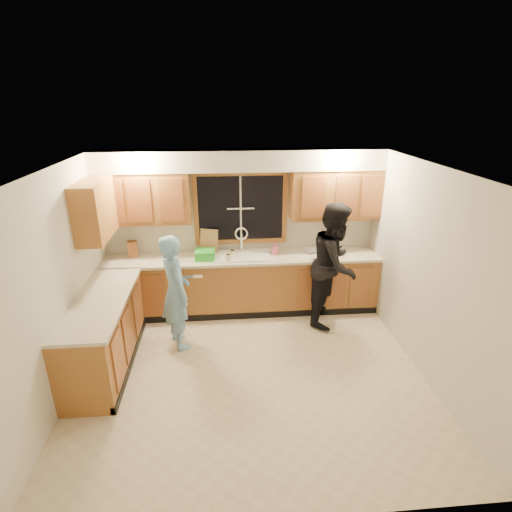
{
  "coord_description": "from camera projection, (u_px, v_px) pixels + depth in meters",
  "views": [
    {
      "loc": [
        -0.28,
        -4.07,
        3.18
      ],
      "look_at": [
        0.13,
        0.65,
        1.3
      ],
      "focal_mm": 28.0,
      "sensor_mm": 36.0,
      "label": 1
    }
  ],
  "objects": [
    {
      "name": "upper_cabinets_left",
      "position": [
        143.0,
        198.0,
        5.79
      ],
      "size": [
        1.35,
        0.33,
        0.75
      ],
      "primitive_type": "cube",
      "color": "#A2662F",
      "rests_on": "wall_back"
    },
    {
      "name": "base_cabinets_back",
      "position": [
        243.0,
        285.0,
        6.29
      ],
      "size": [
        4.2,
        0.6,
        0.88
      ],
      "primitive_type": "cube",
      "color": "#A2662F",
      "rests_on": "ground"
    },
    {
      "name": "bowl",
      "position": [
        311.0,
        251.0,
        6.26
      ],
      "size": [
        0.23,
        0.23,
        0.05
      ],
      "primitive_type": "imported",
      "rotation": [
        0.0,
        0.0,
        0.23
      ],
      "color": "silver",
      "rests_on": "countertop_back"
    },
    {
      "name": "man",
      "position": [
        176.0,
        292.0,
        5.26
      ],
      "size": [
        0.58,
        0.68,
        1.59
      ],
      "primitive_type": "imported",
      "rotation": [
        0.0,
        0.0,
        1.98
      ],
      "color": "#72AAD8",
      "rests_on": "floor"
    },
    {
      "name": "stove",
      "position": [
        91.0,
        361.0,
        4.45
      ],
      "size": [
        0.58,
        0.75,
        0.9
      ],
      "primitive_type": "cube",
      "color": "silver",
      "rests_on": "floor"
    },
    {
      "name": "can_right",
      "position": [
        232.0,
        254.0,
        6.01
      ],
      "size": [
        0.08,
        0.08,
        0.13
      ],
      "primitive_type": "cylinder",
      "rotation": [
        0.0,
        0.0,
        -0.05
      ],
      "color": "beige",
      "rests_on": "countertop_back"
    },
    {
      "name": "base_cabinets_left",
      "position": [
        105.0,
        333.0,
        4.99
      ],
      "size": [
        0.6,
        1.9,
        0.88
      ],
      "primitive_type": "cube",
      "color": "#A2662F",
      "rests_on": "ground"
    },
    {
      "name": "floor",
      "position": [
        250.0,
        372.0,
        4.97
      ],
      "size": [
        4.2,
        4.2,
        0.0
      ],
      "primitive_type": "plane",
      "color": "beige",
      "rests_on": "ground"
    },
    {
      "name": "wall_back",
      "position": [
        241.0,
        230.0,
        6.27
      ],
      "size": [
        4.2,
        0.0,
        4.2
      ],
      "primitive_type": "plane",
      "rotation": [
        1.57,
        0.0,
        0.0
      ],
      "color": "silver",
      "rests_on": "ground"
    },
    {
      "name": "soffit",
      "position": [
        241.0,
        160.0,
        5.7
      ],
      "size": [
        4.2,
        0.35,
        0.3
      ],
      "primitive_type": "cube",
      "color": "white",
      "rests_on": "wall_back"
    },
    {
      "name": "upper_cabinets_right",
      "position": [
        335.0,
        194.0,
        6.02
      ],
      "size": [
        1.35,
        0.33,
        0.75
      ],
      "primitive_type": "cube",
      "color": "#A2662F",
      "rests_on": "wall_back"
    },
    {
      "name": "countertop_back",
      "position": [
        242.0,
        258.0,
        6.1
      ],
      "size": [
        4.2,
        0.63,
        0.04
      ],
      "primitive_type": "cube",
      "color": "beige",
      "rests_on": "base_cabinets_back"
    },
    {
      "name": "upper_cabinets_return",
      "position": [
        95.0,
        210.0,
        5.18
      ],
      "size": [
        0.33,
        0.9,
        0.75
      ],
      "primitive_type": "cube",
      "color": "#A2662F",
      "rests_on": "wall_left"
    },
    {
      "name": "can_left",
      "position": [
        228.0,
        258.0,
        5.87
      ],
      "size": [
        0.08,
        0.08,
        0.12
      ],
      "primitive_type": "cylinder",
      "rotation": [
        0.0,
        0.0,
        -0.24
      ],
      "color": "beige",
      "rests_on": "countertop_back"
    },
    {
      "name": "dish_crate",
      "position": [
        205.0,
        255.0,
        5.99
      ],
      "size": [
        0.29,
        0.27,
        0.14
      ],
      "primitive_type": "cube",
      "rotation": [
        0.0,
        0.0,
        -0.0
      ],
      "color": "green",
      "rests_on": "countertop_back"
    },
    {
      "name": "woman",
      "position": [
        335.0,
        264.0,
        5.82
      ],
      "size": [
        1.05,
        1.12,
        1.84
      ],
      "primitive_type": "imported",
      "rotation": [
        0.0,
        0.0,
        1.05
      ],
      "color": "black",
      "rests_on": "floor"
    },
    {
      "name": "ceiling",
      "position": [
        249.0,
        170.0,
        4.05
      ],
      "size": [
        4.2,
        4.2,
        0.0
      ],
      "primitive_type": "plane",
      "rotation": [
        3.14,
        0.0,
        0.0
      ],
      "color": "silver"
    },
    {
      "name": "soap_bottle",
      "position": [
        275.0,
        249.0,
        6.16
      ],
      "size": [
        0.11,
        0.11,
        0.18
      ],
      "primitive_type": "imported",
      "rotation": [
        0.0,
        0.0,
        -0.44
      ],
      "color": "#DC5374",
      "rests_on": "countertop_back"
    },
    {
      "name": "wall_right",
      "position": [
        428.0,
        275.0,
        4.68
      ],
      "size": [
        0.0,
        3.8,
        3.8
      ],
      "primitive_type": "plane",
      "rotation": [
        1.57,
        0.0,
        -1.57
      ],
      "color": "silver",
      "rests_on": "ground"
    },
    {
      "name": "knife_block",
      "position": [
        133.0,
        249.0,
        6.06
      ],
      "size": [
        0.15,
        0.13,
        0.25
      ],
      "primitive_type": "cube",
      "rotation": [
        0.0,
        0.0,
        0.13
      ],
      "color": "#9E582B",
      "rests_on": "countertop_back"
    },
    {
      "name": "sink",
      "position": [
        242.0,
        260.0,
        6.14
      ],
      "size": [
        0.86,
        0.52,
        0.57
      ],
      "color": "white",
      "rests_on": "countertop_back"
    },
    {
      "name": "dishwasher",
      "position": [
        188.0,
        289.0,
        6.22
      ],
      "size": [
        0.6,
        0.56,
        0.82
      ],
      "primitive_type": "cube",
      "color": "silver",
      "rests_on": "floor"
    },
    {
      "name": "countertop_left",
      "position": [
        101.0,
        301.0,
        4.82
      ],
      "size": [
        0.63,
        1.9,
        0.04
      ],
      "primitive_type": "cube",
      "color": "beige",
      "rests_on": "base_cabinets_left"
    },
    {
      "name": "window_frame",
      "position": [
        241.0,
        208.0,
        6.13
      ],
      "size": [
        1.44,
        0.03,
        1.14
      ],
      "color": "black",
      "rests_on": "wall_back"
    },
    {
      "name": "cutting_board",
      "position": [
        209.0,
        241.0,
        6.2
      ],
      "size": [
        0.3,
        0.18,
        0.37
      ],
      "primitive_type": "cube",
      "rotation": [
        -0.21,
        0.0,
        -0.33
      ],
      "color": "tan",
      "rests_on": "countertop_back"
    },
    {
      "name": "wall_left",
      "position": [
        57.0,
        289.0,
        4.34
      ],
      "size": [
        0.0,
        3.8,
        3.8
      ],
      "primitive_type": "plane",
      "rotation": [
        1.57,
        0.0,
        1.57
      ],
      "color": "silver",
      "rests_on": "ground"
    }
  ]
}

